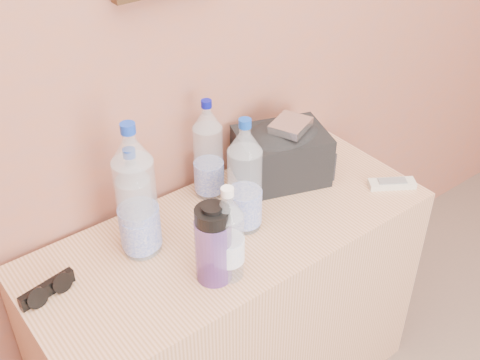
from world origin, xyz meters
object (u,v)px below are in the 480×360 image
at_px(pet_large_b, 136,197).
at_px(foil_packet, 291,125).
at_px(sunglasses, 47,289).
at_px(dresser, 232,317).
at_px(pet_large_a, 136,209).
at_px(pet_large_d, 245,181).
at_px(pet_small, 228,238).
at_px(pet_large_c, 208,154).
at_px(toiletry_bag, 281,153).
at_px(ac_remote, 392,184).
at_px(nalgene_bottle, 213,243).

distance_m(pet_large_b, foil_packet, 0.49).
height_order(sunglasses, foil_packet, foil_packet).
bearing_deg(dresser, foil_packet, 16.71).
height_order(dresser, pet_large_a, pet_large_a).
xyz_separation_m(pet_large_a, pet_large_d, (0.27, -0.08, 0.01)).
bearing_deg(pet_large_b, pet_small, -60.50).
distance_m(dresser, pet_large_c, 0.51).
distance_m(toiletry_bag, foil_packet, 0.10).
xyz_separation_m(pet_large_b, pet_large_d, (0.26, -0.09, -0.02)).
relative_size(pet_large_b, sunglasses, 2.62).
bearing_deg(ac_remote, pet_large_c, 178.44).
height_order(pet_large_d, toiletry_bag, pet_large_d).
relative_size(dresser, nalgene_bottle, 5.23).
bearing_deg(pet_large_d, ac_remote, -15.38).
distance_m(pet_large_d, sunglasses, 0.54).
relative_size(pet_large_c, ac_remote, 2.20).
xyz_separation_m(pet_large_c, pet_large_d, (-0.01, -0.18, 0.01)).
bearing_deg(pet_large_a, pet_large_b, 44.09).
relative_size(pet_large_a, pet_large_c, 1.03).
bearing_deg(pet_large_a, pet_large_d, -16.28).
bearing_deg(pet_small, toiletry_bag, 32.49).
distance_m(pet_large_a, sunglasses, 0.28).
distance_m(pet_small, nalgene_bottle, 0.04).
distance_m(pet_large_c, pet_large_d, 0.18).
bearing_deg(nalgene_bottle, pet_large_d, 31.62).
xyz_separation_m(dresser, sunglasses, (-0.48, 0.07, 0.37)).
bearing_deg(nalgene_bottle, pet_large_b, 113.76).
bearing_deg(foil_packet, pet_large_a, -178.83).
distance_m(pet_small, toiletry_bag, 0.43).
xyz_separation_m(dresser, nalgene_bottle, (-0.14, -0.12, 0.45)).
distance_m(pet_large_b, pet_small, 0.25).
bearing_deg(pet_small, dresser, 50.80).
bearing_deg(foil_packet, sunglasses, -179.13).
relative_size(pet_large_d, sunglasses, 2.33).
distance_m(pet_large_a, pet_large_d, 0.28).
bearing_deg(pet_large_a, pet_large_c, 19.09).
bearing_deg(pet_small, pet_large_d, 40.39).
height_order(pet_large_b, pet_large_c, pet_large_b).
bearing_deg(foil_packet, ac_remote, -44.45).
distance_m(pet_large_d, foil_packet, 0.25).
height_order(sunglasses, toiletry_bag, toiletry_bag).
relative_size(dresser, pet_large_a, 3.65).
height_order(pet_large_b, pet_large_d, pet_large_b).
xyz_separation_m(pet_large_c, nalgene_bottle, (-0.19, -0.28, -0.03)).
height_order(pet_small, nalgene_bottle, pet_small).
distance_m(pet_small, sunglasses, 0.44).
distance_m(pet_large_a, pet_small, 0.24).
height_order(pet_large_a, sunglasses, pet_large_a).
relative_size(dresser, foil_packet, 10.26).
distance_m(dresser, pet_large_d, 0.49).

